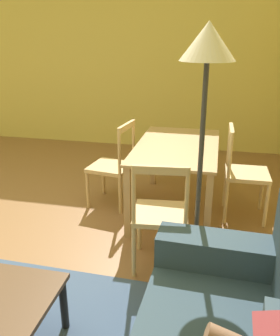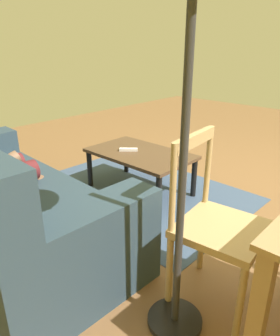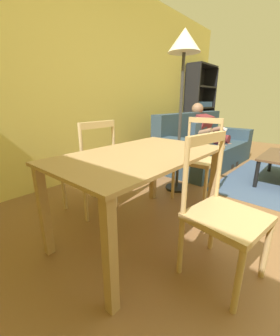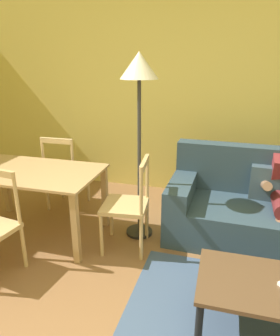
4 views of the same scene
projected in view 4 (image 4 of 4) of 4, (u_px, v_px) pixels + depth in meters
The scene contains 8 objects.
wall_back at pixel (171, 91), 4.13m from camera, with size 6.76×0.12×2.78m, color #DBC660.
couch at pixel (268, 210), 3.19m from camera, with size 2.04×0.98×0.91m.
coffee_table at pixel (272, 291), 2.03m from camera, with size 0.96×0.59×0.40m.
dining_table at pixel (33, 180), 3.17m from camera, with size 1.38×0.82×0.72m.
dining_chair_near_wall at pixel (66, 172), 3.84m from camera, with size 0.43×0.43×0.93m.
dining_chair_facing_couch at pixel (128, 205), 2.97m from camera, with size 0.46×0.46×0.93m.
area_rug at pixel (265, 331), 2.15m from camera, with size 2.00×1.40×0.01m, color #3D5170.
floor_lamp at pixel (139, 84), 2.85m from camera, with size 0.36×0.36×1.86m.
Camera 4 is at (0.72, -1.18, 1.79)m, focal length 33.02 mm.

